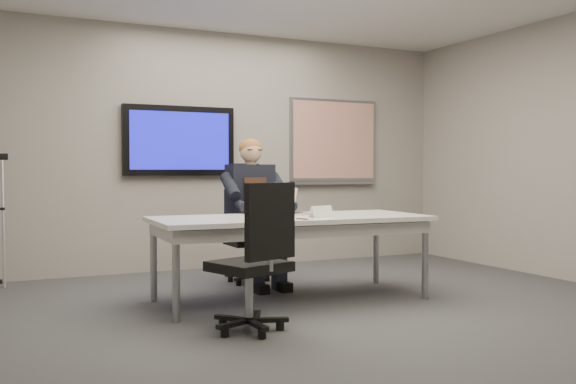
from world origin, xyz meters
name	(u,v)px	position (x,y,z in m)	size (l,w,h in m)	color
floor	(349,320)	(0.00, 0.00, 0.00)	(6.00, 6.00, 0.02)	#3B3B3E
wall_back	(219,150)	(0.00, 3.00, 1.40)	(6.00, 0.02, 2.80)	#9B958C
conference_table	(291,226)	(-0.07, 0.89, 0.67)	(2.48, 1.12, 0.75)	white
tv_display	(180,141)	(-0.50, 2.95, 1.50)	(1.30, 0.09, 0.80)	black
whiteboard	(334,142)	(1.55, 2.97, 1.53)	(1.25, 0.08, 1.10)	gray
office_chair_far	(248,253)	(-0.07, 1.92, 0.30)	(0.46, 0.46, 0.96)	black
office_chair_near	(253,286)	(-0.81, -0.03, 0.34)	(0.65, 0.65, 1.08)	black
seated_person	(257,227)	(-0.07, 1.66, 0.60)	(0.46, 0.79, 1.49)	#212537
laptop	(284,208)	(-0.04, 1.10, 0.81)	(0.37, 0.36, 0.24)	#B0B1B3
name_tent	(321,211)	(0.12, 0.68, 0.80)	(0.25, 0.07, 0.10)	white
pen	(302,219)	(-0.15, 0.51, 0.76)	(0.01, 0.01, 0.12)	black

